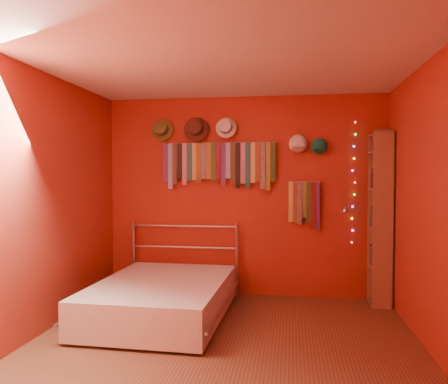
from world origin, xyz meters
The scene contains 16 objects.
ground centered at (0.00, 0.00, 0.00)m, with size 3.50×3.50×0.00m, color brown.
back_wall centered at (0.00, 1.75, 1.25)m, with size 3.50×0.02×2.50m, color #A9291B.
right_wall centered at (1.75, 0.00, 1.25)m, with size 0.02×3.50×2.50m, color #A9291B.
left_wall centered at (-1.75, 0.00, 1.25)m, with size 0.02×3.50×2.50m, color #A9291B.
ceiling centered at (0.00, 0.00, 2.50)m, with size 3.50×3.50×0.02m, color white.
tie_rack centered at (-0.31, 1.69, 1.68)m, with size 1.45×0.03×0.60m.
small_tie_rack centered at (0.75, 1.69, 1.18)m, with size 0.40×0.03×0.60m.
fedora_olive centered at (-1.05, 1.65, 2.10)m, with size 0.29×0.16×0.28m.
fedora_brown centered at (-0.60, 1.65, 2.10)m, with size 0.32×0.17×0.31m.
fedora_white centered at (-0.22, 1.66, 2.11)m, with size 0.26×0.14×0.26m.
cap_white centered at (0.67, 1.70, 1.90)m, with size 0.20×0.25×0.20m.
cap_green centered at (0.92, 1.70, 1.86)m, with size 0.19×0.24×0.19m.
fairy_lights centered at (1.33, 1.71, 1.42)m, with size 0.06×0.02×1.48m.
reading_lamp centered at (1.21, 1.50, 1.10)m, with size 0.08×0.33×0.10m.
bookshelf centered at (1.66, 1.53, 1.02)m, with size 0.25×0.34×2.00m.
bed centered at (-0.75, 0.69, 0.21)m, with size 1.43×1.92×0.92m.
Camera 1 is at (0.59, -3.73, 1.49)m, focal length 35.00 mm.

